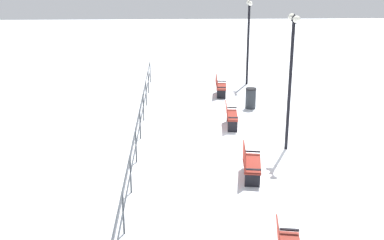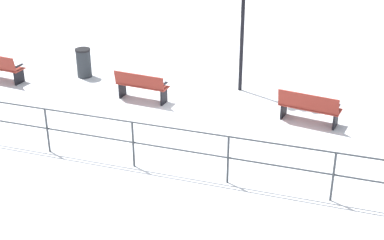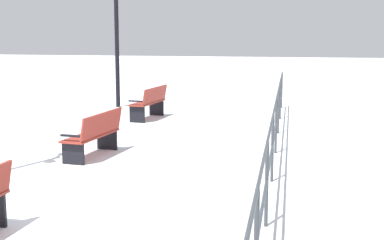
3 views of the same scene
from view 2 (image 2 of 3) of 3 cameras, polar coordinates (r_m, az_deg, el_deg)
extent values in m
plane|color=white|center=(15.81, 3.13, 1.04)|extent=(80.00, 80.00, 0.00)
cube|color=maroon|center=(15.24, 11.86, 1.29)|extent=(0.74, 1.68, 0.04)
cube|color=maroon|center=(14.92, 11.68, 1.80)|extent=(0.35, 1.62, 0.46)
cube|color=black|center=(15.20, 14.35, 0.04)|extent=(0.45, 0.12, 0.43)
cube|color=black|center=(15.50, 9.28, 1.07)|extent=(0.45, 0.12, 0.43)
cube|color=black|center=(15.07, 14.51, 1.21)|extent=(0.46, 0.14, 0.04)
cube|color=black|center=(15.39, 9.39, 2.23)|extent=(0.46, 0.14, 0.04)
cube|color=maroon|center=(16.29, -5.04, 3.56)|extent=(0.54, 1.58, 0.04)
cube|color=maroon|center=(16.04, -5.42, 4.01)|extent=(0.23, 1.56, 0.40)
cube|color=black|center=(16.10, -2.87, 2.44)|extent=(0.38, 0.08, 0.47)
cube|color=black|center=(16.69, -7.07, 3.14)|extent=(0.38, 0.08, 0.47)
cube|color=black|center=(15.98, -2.86, 3.63)|extent=(0.38, 0.10, 0.04)
cube|color=black|center=(16.57, -7.10, 4.29)|extent=(0.38, 0.10, 0.04)
cube|color=maroon|center=(18.65, -18.69, 5.11)|extent=(0.62, 1.51, 0.04)
cube|color=black|center=(18.32, -17.12, 4.22)|extent=(0.43, 0.09, 0.44)
cube|color=black|center=(18.22, -17.22, 5.24)|extent=(0.43, 0.11, 0.04)
cylinder|color=black|center=(16.43, 5.17, 10.43)|extent=(0.11, 0.11, 4.57)
cylinder|color=#383D42|center=(11.90, 14.11, -5.63)|extent=(0.05, 0.05, 1.14)
cylinder|color=#383D42|center=(12.17, 3.67, -4.07)|extent=(0.05, 0.05, 1.14)
cylinder|color=#383D42|center=(12.83, -5.98, -2.49)|extent=(0.05, 0.05, 1.14)
cylinder|color=#383D42|center=(13.81, -14.45, -1.04)|extent=(0.05, 0.05, 1.14)
cylinder|color=#383D42|center=(12.19, -1.31, -0.94)|extent=(0.04, 20.01, 0.04)
cylinder|color=#383D42|center=(12.43, -1.29, -3.04)|extent=(0.04, 20.01, 0.04)
cylinder|color=#2D3338|center=(18.30, -10.90, 5.62)|extent=(0.46, 0.46, 0.87)
cylinder|color=black|center=(18.15, -11.02, 7.00)|extent=(0.48, 0.48, 0.06)
camera|label=1|loc=(16.91, 67.40, 9.49)|focal=45.82mm
camera|label=3|loc=(16.17, -31.34, 7.67)|focal=54.00mm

